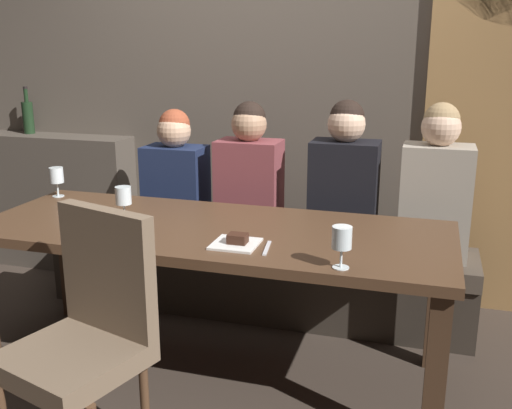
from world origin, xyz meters
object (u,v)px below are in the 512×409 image
chair_near_side (88,326)px  wine_bottle_dark_red (28,116)px  wine_glass_near_right (57,177)px  wine_glass_center_front (342,239)px  diner_near_end (436,186)px  diner_bearded (249,176)px  dining_table (211,245)px  dessert_plate (236,242)px  diner_far_end (344,181)px  wine_glass_far_right (123,197)px  banquette_bench (255,275)px  diner_redhead (176,175)px  fork_on_table (267,248)px

chair_near_side → wine_bottle_dark_red: bearing=131.0°
chair_near_side → wine_glass_near_right: 1.33m
chair_near_side → wine_glass_center_front: (0.87, 0.38, 0.30)m
diner_near_end → wine_glass_near_right: (-2.01, -0.43, 0.01)m
chair_near_side → diner_bearded: diner_bearded is taller
dining_table → dessert_plate: size_ratio=11.58×
wine_bottle_dark_red → wine_glass_center_front: 2.81m
wine_bottle_dark_red → diner_near_end: bearing=-7.3°
diner_far_end → wine_glass_near_right: size_ratio=5.06×
wine_glass_center_front → chair_near_side: bearing=-156.3°
wine_glass_center_front → wine_glass_near_right: size_ratio=1.00×
diner_bearded → diner_near_end: bearing=0.1°
chair_near_side → wine_glass_near_right: bearing=128.6°
wine_glass_center_front → wine_glass_near_right: same height
diner_bearded → wine_glass_far_right: diner_bearded is taller
banquette_bench → wine_glass_center_front: size_ratio=15.24×
diner_far_end → wine_bottle_dark_red: (-2.28, 0.39, 0.23)m
diner_redhead → diner_bearded: 0.47m
dessert_plate → fork_on_table: bearing=-3.0°
wine_bottle_dark_red → chair_near_side: bearing=-49.0°
diner_far_end → wine_glass_center_front: diner_far_end is taller
dining_table → banquette_bench: size_ratio=0.88×
diner_far_end → dessert_plate: size_ratio=4.36×
wine_glass_center_front → fork_on_table: wine_glass_center_front is taller
fork_on_table → diner_redhead: bearing=123.5°
diner_bearded → wine_glass_near_right: diner_bearded is taller
dessert_plate → dining_table: bearing=132.8°
chair_near_side → diner_far_end: size_ratio=1.18×
wine_glass_center_front → wine_glass_far_right: 1.14m
banquette_bench → diner_far_end: 0.80m
wine_glass_near_right → wine_glass_far_right: size_ratio=1.00×
diner_far_end → diner_near_end: size_ratio=1.01×
wine_bottle_dark_red → wine_glass_far_right: size_ratio=1.99×
banquette_bench → dessert_plate: dessert_plate is taller
diner_redhead → wine_glass_center_front: diner_redhead is taller
wine_bottle_dark_red → fork_on_table: size_ratio=1.92×
diner_far_end → wine_glass_center_front: (0.14, -1.02, 0.01)m
diner_bearded → dessert_plate: bearing=-76.0°
chair_near_side → wine_glass_near_right: (-0.81, 1.01, 0.29)m
dining_table → wine_glass_far_right: size_ratio=13.41×
dining_table → wine_glass_center_front: bearing=-27.7°
diner_bearded → chair_near_side: bearing=-96.9°
diner_far_end → dessert_plate: (-0.32, -0.88, -0.09)m
diner_redhead → wine_bottle_dark_red: bearing=164.9°
diner_far_end → diner_near_end: bearing=4.8°
diner_far_end → dessert_plate: 0.94m
dining_table → wine_bottle_dark_red: bearing=148.9°
diner_redhead → wine_glass_far_right: size_ratio=4.54×
dining_table → fork_on_table: size_ratio=12.94×
diner_far_end → wine_glass_far_right: 1.18m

